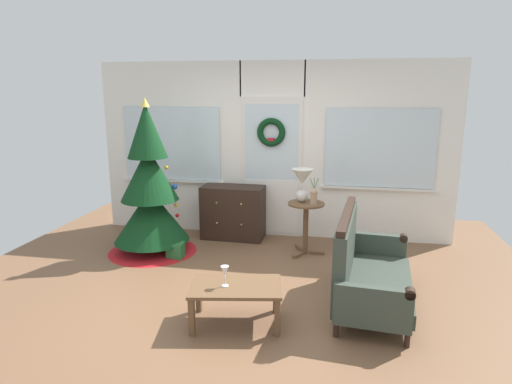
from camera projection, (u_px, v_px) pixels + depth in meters
The scene contains 11 objects.
ground_plane at pixel (242, 293), 4.76m from camera, with size 6.76×6.76×0.00m, color brown.
back_wall_with_door at pixel (272, 150), 6.47m from camera, with size 5.20×0.19×2.55m.
christmas_tree at pixel (150, 196), 5.84m from camera, with size 1.18×1.18×2.05m.
dresser_cabinet at pixel (233, 212), 6.48m from camera, with size 0.91×0.47×0.78m.
settee_sofa at pixel (364, 269), 4.46m from camera, with size 0.85×1.61×0.96m.
side_table at pixel (306, 218), 5.82m from camera, with size 0.50×0.48×0.70m.
table_lamp at pixel (302, 181), 5.76m from camera, with size 0.28×0.28×0.44m.
flower_vase at pixel (314, 196), 5.67m from camera, with size 0.11×0.10×0.35m.
coffee_table at pixel (236, 291), 4.09m from camera, with size 0.92×0.66×0.38m.
wine_glass at pixel (225, 272), 4.02m from camera, with size 0.08×0.08×0.20m.
gift_box at pixel (176, 250), 5.74m from camera, with size 0.21×0.19×0.21m, color #266633.
Camera 1 is at (0.96, -4.29, 2.13)m, focal length 31.01 mm.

